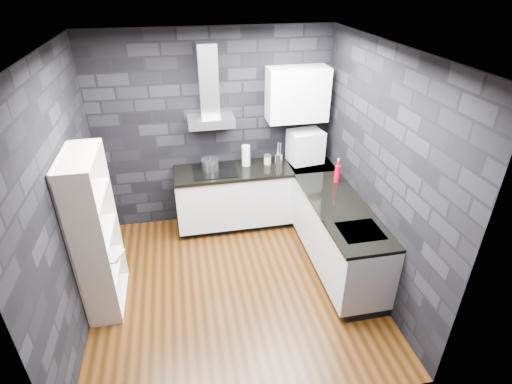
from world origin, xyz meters
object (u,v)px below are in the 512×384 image
object	(u,v)px
pot	(210,165)
red_bottle	(337,174)
utensil_crock	(278,159)
appliance_garage	(305,146)
storage_jar	(267,160)
bookshelf	(96,235)
fruit_bowl	(94,235)
glass_vase	(246,156)

from	to	relation	value
pot	red_bottle	distance (m)	1.69
utensil_crock	red_bottle	size ratio (longest dim) A/B	0.60
utensil_crock	appliance_garage	size ratio (longest dim) A/B	0.31
storage_jar	appliance_garage	xyz separation A→B (m)	(0.54, -0.01, 0.16)
pot	bookshelf	bearing A→B (deg)	-136.02
appliance_garage	fruit_bowl	bearing A→B (deg)	-161.13
pot	storage_jar	bearing A→B (deg)	2.81
bookshelf	fruit_bowl	size ratio (longest dim) A/B	8.84
glass_vase	fruit_bowl	distance (m)	2.29
glass_vase	storage_jar	bearing A→B (deg)	-3.67
glass_vase	storage_jar	distance (m)	0.31
storage_jar	fruit_bowl	size ratio (longest dim) A/B	0.59
pot	utensil_crock	xyz separation A→B (m)	(0.96, 0.02, -0.01)
utensil_crock	red_bottle	xyz separation A→B (m)	(0.60, -0.68, 0.05)
appliance_garage	glass_vase	bearing A→B (deg)	169.64
fruit_bowl	utensil_crock	bearing A→B (deg)	30.69
utensil_crock	pot	bearing A→B (deg)	-178.70
utensil_crock	appliance_garage	distance (m)	0.42
pot	storage_jar	xyz separation A→B (m)	(0.80, 0.04, -0.02)
bookshelf	red_bottle	bearing A→B (deg)	6.80
storage_jar	red_bottle	bearing A→B (deg)	-43.09
appliance_garage	red_bottle	distance (m)	0.73
red_bottle	bookshelf	world-z (taller)	bookshelf
appliance_garage	bookshelf	bearing A→B (deg)	-162.13
storage_jar	utensil_crock	bearing A→B (deg)	-6.59
storage_jar	utensil_crock	size ratio (longest dim) A/B	0.86
glass_vase	appliance_garage	xyz separation A→B (m)	(0.84, -0.03, 0.08)
appliance_garage	fruit_bowl	distance (m)	2.99
appliance_garage	red_bottle	world-z (taller)	appliance_garage
storage_jar	fruit_bowl	xyz separation A→B (m)	(-2.12, -1.37, -0.02)
utensil_crock	appliance_garage	xyz separation A→B (m)	(0.38, 0.00, 0.16)
glass_vase	red_bottle	world-z (taller)	glass_vase
pot	red_bottle	bearing A→B (deg)	-23.09
storage_jar	fruit_bowl	world-z (taller)	storage_jar
red_bottle	fruit_bowl	world-z (taller)	red_bottle
utensil_crock	bookshelf	bearing A→B (deg)	-150.40
storage_jar	bookshelf	bearing A→B (deg)	-148.30
glass_vase	utensil_crock	bearing A→B (deg)	-4.66
glass_vase	fruit_bowl	bearing A→B (deg)	-142.68
glass_vase	utensil_crock	size ratio (longest dim) A/B	2.06
utensil_crock	appliance_garage	bearing A→B (deg)	0.60
utensil_crock	storage_jar	bearing A→B (deg)	173.41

